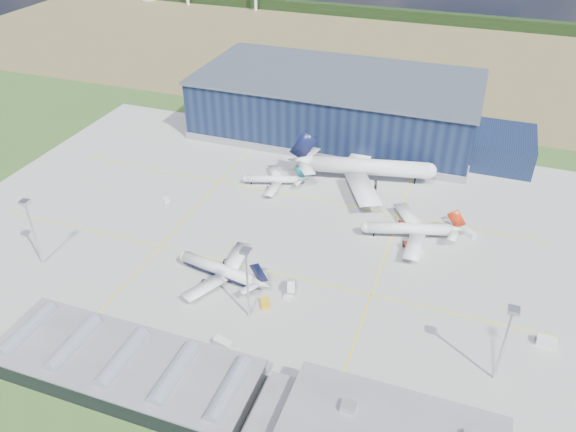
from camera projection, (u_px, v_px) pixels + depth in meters
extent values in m
plane|color=#314D1D|center=(257.00, 248.00, 182.06)|extent=(600.00, 600.00, 0.00)
cube|color=#969691|center=(268.00, 231.00, 189.90)|extent=(220.00, 160.00, 0.06)
cube|color=#FFEE0D|center=(245.00, 266.00, 174.16)|extent=(180.00, 0.40, 0.02)
cube|color=#FFEE0D|center=(293.00, 195.00, 209.52)|extent=(180.00, 0.40, 0.02)
cube|color=#FFEE0D|center=(189.00, 215.00, 198.30)|extent=(0.40, 120.00, 0.02)
cube|color=#FFEE0D|center=(385.00, 255.00, 178.63)|extent=(0.40, 120.00, 0.02)
cube|color=olive|center=(389.00, 52.00, 354.94)|extent=(600.00, 220.00, 0.01)
cube|color=black|center=(411.00, 16.00, 415.60)|extent=(600.00, 8.00, 8.00)
cube|color=#101937|center=(337.00, 105.00, 249.82)|extent=(120.00, 60.00, 25.00)
cube|color=gray|center=(336.00, 128.00, 255.83)|extent=(121.00, 61.00, 3.20)
cube|color=#525C68|center=(339.00, 77.00, 242.66)|extent=(122.00, 62.00, 1.20)
cube|color=#101937|center=(503.00, 148.00, 229.24)|extent=(24.00, 30.00, 12.00)
cube|color=slate|center=(393.00, 431.00, 114.38)|extent=(46.00, 23.00, 0.50)
cube|color=black|center=(400.00, 408.00, 126.60)|extent=(44.00, 0.40, 1.40)
cube|color=black|center=(401.00, 398.00, 124.67)|extent=(44.00, 0.40, 1.40)
cube|color=#B7B8B3|center=(348.00, 407.00, 118.27)|extent=(3.20, 2.60, 1.60)
cube|color=black|center=(125.00, 369.00, 136.07)|extent=(65.00, 22.00, 6.00)
cube|color=slate|center=(122.00, 359.00, 134.30)|extent=(66.00, 23.00, 0.50)
cube|color=slate|center=(279.00, 416.00, 124.83)|extent=(10.00, 18.00, 6.00)
cylinder|color=#8490A3|center=(28.00, 331.00, 142.06)|extent=(4.40, 18.00, 4.40)
cylinder|color=#8490A3|center=(74.00, 344.00, 138.13)|extent=(4.40, 18.00, 4.40)
cylinder|color=#8490A3|center=(122.00, 359.00, 134.19)|extent=(4.40, 18.00, 4.40)
cylinder|color=#8490A3|center=(174.00, 374.00, 130.26)|extent=(4.40, 18.00, 4.40)
cylinder|color=#8490A3|center=(229.00, 391.00, 126.32)|extent=(4.40, 18.00, 4.40)
cylinder|color=silver|center=(34.00, 234.00, 169.28)|extent=(0.70, 0.70, 22.00)
cube|color=silver|center=(24.00, 202.00, 162.95)|extent=(2.60, 2.60, 1.00)
cylinder|color=silver|center=(248.00, 285.00, 149.61)|extent=(0.70, 0.70, 22.00)
cube|color=silver|center=(246.00, 251.00, 143.28)|extent=(2.60, 2.60, 1.00)
cylinder|color=silver|center=(503.00, 347.00, 131.35)|extent=(0.70, 0.70, 22.00)
cube|color=silver|center=(514.00, 310.00, 125.01)|extent=(2.60, 2.60, 1.00)
cube|color=gold|center=(265.00, 303.00, 158.68)|extent=(3.89, 4.52, 1.61)
cube|color=gold|center=(223.00, 355.00, 142.87)|extent=(3.19, 3.70, 1.35)
cube|color=silver|center=(223.00, 343.00, 145.49)|extent=(5.60, 3.44, 2.27)
cube|color=silver|center=(419.00, 253.00, 178.34)|extent=(3.06, 3.85, 1.46)
cube|color=silver|center=(468.00, 233.00, 186.88)|extent=(5.39, 4.25, 2.25)
cube|color=gold|center=(318.00, 162.00, 229.97)|extent=(2.58, 3.43, 1.34)
cube|color=silver|center=(166.00, 200.00, 205.41)|extent=(3.73, 3.60, 1.35)
cube|color=silver|center=(547.00, 342.00, 145.88)|extent=(5.16, 2.75, 2.40)
cube|color=silver|center=(291.00, 288.00, 162.85)|extent=(3.75, 5.66, 3.36)
imported|color=#99999E|center=(283.00, 378.00, 136.56)|extent=(3.80, 1.98, 1.23)
imported|color=#99999E|center=(127.00, 334.00, 149.01)|extent=(3.37, 2.05, 1.05)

